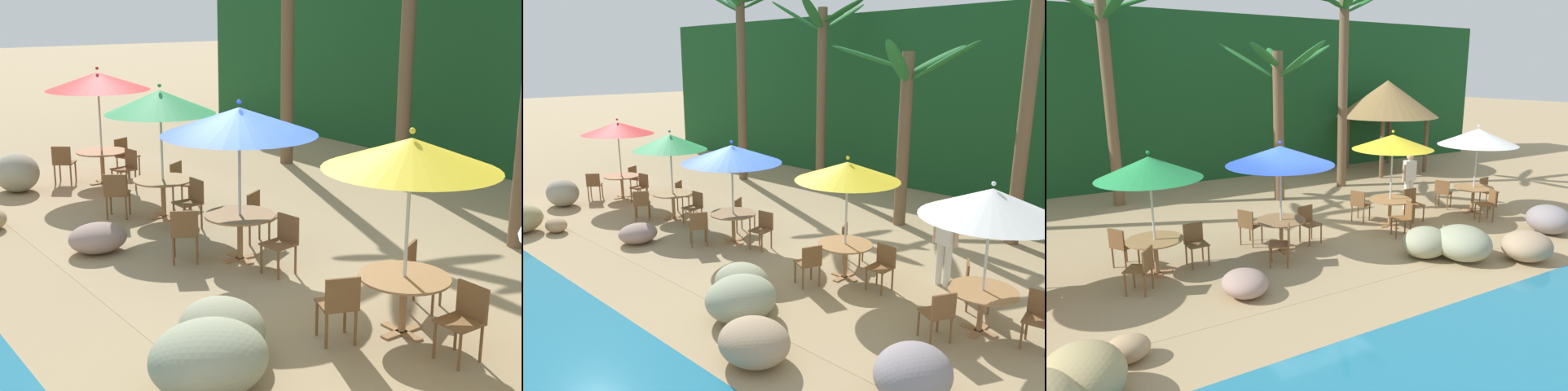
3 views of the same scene
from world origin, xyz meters
TOP-DOWN VIEW (x-y plane):
  - ground_plane at (0.00, 0.00)m, footprint 120.00×120.00m
  - terrace_deck at (0.00, 0.00)m, footprint 18.00×5.20m
  - foliage_backdrop at (0.00, 9.00)m, footprint 28.00×2.40m
  - rock_seawall at (0.94, -2.80)m, footprint 16.49×3.49m
  - umbrella_green at (-3.41, -0.04)m, footprint 2.02×2.02m
  - dining_table_green at (-3.41, -0.04)m, footprint 1.10×1.10m
  - chair_green_seaward at (-2.57, 0.08)m, footprint 0.43×0.44m
  - chair_green_inland at (-3.94, 0.63)m, footprint 0.59×0.58m
  - chair_green_left at (-3.83, -0.79)m, footprint 0.59×0.59m
  - umbrella_blue at (-0.66, -0.16)m, footprint 2.38×2.38m
  - dining_table_blue at (-0.66, -0.16)m, footprint 1.10×1.10m
  - chair_blue_seaward at (0.17, 0.05)m, footprint 0.47×0.48m
  - chair_blue_inland at (-1.14, 0.55)m, footprint 0.58×0.57m
  - chair_blue_left at (-1.02, -0.94)m, footprint 0.58×0.58m
  - umbrella_yellow at (2.64, 0.00)m, footprint 2.07×2.07m
  - dining_table_yellow at (2.64, 0.00)m, footprint 1.10×1.10m
  - chair_yellow_seaward at (3.49, 0.08)m, footprint 0.42×0.43m
  - chair_yellow_inland at (2.19, 0.73)m, footprint 0.57×0.56m
  - chair_yellow_left at (2.41, -0.82)m, footprint 0.55×0.55m
  - umbrella_white at (5.57, -0.20)m, footprint 2.20×2.20m
  - dining_table_white at (5.57, -0.20)m, footprint 1.10×1.10m
  - chair_white_seaward at (6.39, 0.01)m, footprint 0.48×0.48m
  - chair_white_inland at (5.10, 0.52)m, footprint 0.57×0.57m
  - chair_white_left at (5.24, -0.99)m, footprint 0.58×0.57m
  - palm_tree_second at (-3.05, 5.87)m, footprint 3.30×3.45m
  - palm_tree_third at (1.46, 3.94)m, footprint 3.46×3.73m
  - palm_tree_fourth at (4.25, 4.50)m, footprint 3.85×3.52m
  - palapa_hut at (7.47, 6.00)m, footprint 4.11×4.11m
  - waiter_in_white at (4.24, 1.06)m, footprint 0.52×0.29m

SIDE VIEW (x-z plane):
  - ground_plane at x=0.00m, z-range 0.00..0.00m
  - terrace_deck at x=0.00m, z-range 0.00..0.01m
  - rock_seawall at x=0.94m, z-range -0.09..0.86m
  - chair_green_seaward at x=-2.57m, z-range 0.08..0.95m
  - chair_green_inland at x=-3.94m, z-range 0.08..0.95m
  - chair_green_left at x=-3.83m, z-range 0.08..0.95m
  - chair_blue_seaward at x=0.17m, z-range 0.08..0.95m
  - chair_blue_inland at x=-1.14m, z-range 0.08..0.95m
  - chair_blue_left at x=-1.02m, z-range 0.08..0.95m
  - chair_yellow_seaward at x=3.49m, z-range 0.08..0.95m
  - chair_yellow_inland at x=2.19m, z-range 0.08..0.95m
  - chair_yellow_left at x=2.41m, z-range 0.08..0.95m
  - chair_white_seaward at x=6.39m, z-range 0.08..0.95m
  - chair_white_inland at x=5.10m, z-range 0.08..0.95m
  - chair_white_left at x=5.24m, z-range 0.08..0.95m
  - dining_table_green at x=-3.41m, z-range 0.24..0.98m
  - dining_table_blue at x=-0.66m, z-range 0.24..0.98m
  - dining_table_yellow at x=2.64m, z-range 0.24..0.98m
  - dining_table_white at x=5.57m, z-range 0.24..0.98m
  - waiter_in_white at x=4.24m, z-range 0.14..1.84m
  - umbrella_green at x=-3.41m, z-range 0.92..3.42m
  - umbrella_white at x=5.57m, z-range 0.92..3.45m
  - umbrella_blue at x=-0.66m, z-range 0.93..3.44m
  - umbrella_yellow at x=2.64m, z-range 0.96..3.49m
  - palapa_hut at x=7.47m, z-range 1.08..4.72m
  - foliage_backdrop at x=0.00m, z-range 0.00..6.00m
  - palm_tree_third at x=1.46m, z-range 0.84..5.67m
  - palm_tree_second at x=-3.05m, z-range 0.97..7.27m
  - palm_tree_fourth at x=4.25m, z-range 1.19..7.98m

